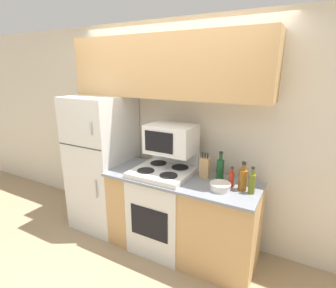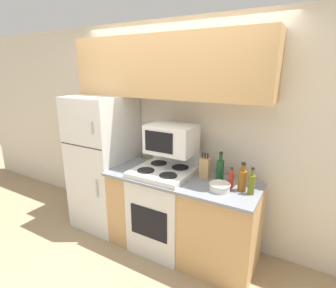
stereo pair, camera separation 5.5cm
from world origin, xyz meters
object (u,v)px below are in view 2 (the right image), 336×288
bowl (220,187)px  bottle_hot_sauce (231,179)px  refrigerator (104,162)px  stove (164,207)px  bottle_olive_oil (251,184)px  bottle_wine_green (220,169)px  microwave (171,139)px  knife_block (205,168)px  bottle_whiskey (242,180)px

bowl → bottle_hot_sauce: 0.15m
refrigerator → stove: (0.94, -0.07, -0.35)m
bowl → bottle_olive_oil: size_ratio=0.77×
bowl → bottle_wine_green: (-0.08, 0.23, 0.08)m
microwave → refrigerator: bearing=-177.5°
stove → knife_block: 0.69m
bottle_wine_green → bottle_olive_oil: (0.35, -0.16, -0.02)m
bowl → bottle_wine_green: size_ratio=0.67×
microwave → bottle_olive_oil: size_ratio=1.99×
bottle_olive_oil → microwave: bearing=171.7°
refrigerator → bowl: 1.62m
bottle_whiskey → stove: bearing=-179.5°
bottle_olive_oil → knife_block: bearing=163.9°
stove → bottle_wine_green: 0.80m
refrigerator → knife_block: refrigerator is taller
microwave → bottle_olive_oil: (0.90, -0.13, -0.27)m
bottle_hot_sauce → bottle_wine_green: bearing=144.5°
knife_block → bottle_hot_sauce: (0.31, -0.09, -0.03)m
refrigerator → knife_block: (1.37, 0.06, 0.17)m
knife_block → bottle_olive_oil: 0.53m
bottle_whiskey → bottle_olive_oil: 0.09m
knife_block → bottle_wine_green: 0.16m
microwave → bottle_whiskey: 0.86m
microwave → bottle_wine_green: microwave is taller
knife_block → bowl: 0.33m
knife_block → bowl: knife_block is taller
bottle_olive_oil → refrigerator: bearing=177.2°
bowl → bottle_wine_green: bottle_wine_green is taller
knife_block → bottle_whiskey: 0.44m
bottle_wine_green → bottle_whiskey: (0.26, -0.14, -0.01)m
bottle_wine_green → microwave: bearing=-176.6°
microwave → bottle_wine_green: (0.55, 0.03, -0.25)m
stove → knife_block: (0.43, 0.12, 0.52)m
microwave → bottle_whiskey: microwave is taller
bottle_hot_sauce → bottle_wine_green: (-0.15, 0.11, 0.04)m
microwave → bottle_wine_green: bearing=3.4°
microwave → bottle_hot_sauce: microwave is taller
bowl → knife_block: bearing=137.9°
stove → knife_block: bearing=16.2°
refrigerator → bottle_hot_sauce: refrigerator is taller
bottle_hot_sauce → stove: bearing=-177.1°
bottle_olive_oil → bowl: bearing=-165.4°
refrigerator → bottle_hot_sauce: 1.68m
bottle_wine_green → bottle_whiskey: 0.30m
refrigerator → bottle_wine_green: bearing=2.8°
bottle_hot_sauce → bottle_wine_green: 0.19m
refrigerator → knife_block: size_ratio=6.20×
knife_block → bottle_olive_oil: bearing=-16.1°
knife_block → bottle_hot_sauce: size_ratio=1.37×
bottle_whiskey → knife_block: bearing=164.4°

